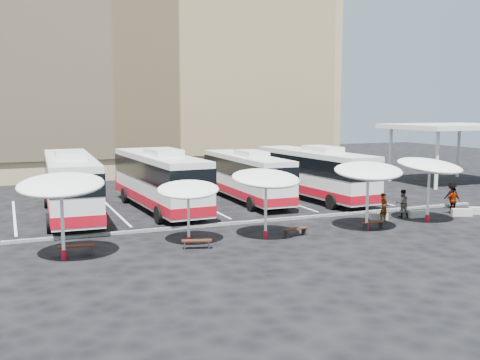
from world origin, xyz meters
name	(u,v)px	position (x,y,z in m)	size (l,w,h in m)	color
ground	(244,226)	(0.00, 0.00, 0.00)	(120.00, 120.00, 0.00)	black
sandstone_building	(127,51)	(0.00, 31.87, 12.63)	(42.00, 18.25, 29.60)	tan
service_canopy	(450,128)	(24.00, 10.00, 4.87)	(10.00, 8.00, 5.20)	silver
curb_divider	(241,223)	(0.00, 0.50, 0.07)	(34.00, 0.25, 0.15)	black
bay_lines	(199,203)	(0.00, 8.00, 0.01)	(24.15, 12.00, 0.01)	white
bus_0	(70,183)	(-8.75, 6.46, 2.11)	(3.48, 13.13, 4.13)	silver
bus_1	(159,178)	(-3.20, 6.62, 2.08)	(3.46, 12.97, 4.08)	silver
bus_2	(246,175)	(3.43, 7.72, 1.88)	(2.85, 11.64, 3.68)	silver
bus_3	(314,172)	(8.31, 6.60, 2.01)	(3.41, 12.55, 3.94)	silver
sunshade_0	(61,185)	(-10.13, -3.57, 3.30)	(4.66, 4.69, 3.89)	silver
sunshade_1	(188,190)	(-4.19, -2.92, 2.69)	(3.82, 3.85, 3.17)	silver
sunshade_2	(266,179)	(-0.23, -3.36, 3.08)	(3.64, 3.69, 3.63)	silver
sunshade_3	(368,171)	(5.71, -3.67, 3.24)	(4.78, 4.81, 3.81)	silver
sunshade_4	(430,166)	(10.29, -3.20, 3.29)	(4.75, 4.78, 3.87)	silver
wood_bench_0	(76,248)	(-9.54, -3.18, 0.38)	(1.67, 0.63, 0.50)	black
wood_bench_1	(197,242)	(-4.14, -4.03, 0.33)	(1.47, 0.77, 0.44)	black
wood_bench_2	(295,230)	(1.39, -3.52, 0.34)	(1.48, 0.59, 0.44)	black
wood_bench_3	(373,224)	(6.16, -3.65, 0.32)	(1.40, 0.47, 0.42)	black
conc_bench_0	(379,217)	(8.06, -1.58, 0.20)	(1.06, 0.35, 0.40)	#999993
conc_bench_1	(417,214)	(10.68, -1.88, 0.21)	(1.09, 0.36, 0.41)	#999993
conc_bench_2	(462,212)	(13.51, -2.56, 0.23)	(1.21, 0.40, 0.45)	#999993
conc_bench_3	(478,211)	(14.93, -2.49, 0.22)	(1.18, 0.39, 0.44)	#999993
passenger_0	(384,208)	(7.90, -2.24, 0.86)	(0.63, 0.41, 1.72)	black
passenger_1	(402,203)	(9.88, -1.45, 0.85)	(0.83, 0.65, 1.70)	black
passenger_2	(453,201)	(13.52, -1.80, 0.83)	(0.97, 0.40, 1.65)	black
passenger_3	(452,195)	(14.87, -0.23, 0.86)	(1.12, 0.64, 1.73)	black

